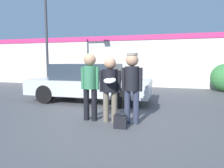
{
  "coord_description": "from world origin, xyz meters",
  "views": [
    {
      "loc": [
        1.41,
        -4.71,
        1.54
      ],
      "look_at": [
        0.05,
        0.25,
        0.96
      ],
      "focal_mm": 32.0,
      "sensor_mm": 36.0,
      "label": 1
    }
  ],
  "objects_px": {
    "person_right": "(132,81)",
    "street_lamp": "(52,23)",
    "parked_car_near": "(89,82)",
    "person_left": "(90,81)",
    "handbag": "(120,121)",
    "person_middle_with_frisbee": "(110,84)"
  },
  "relations": [
    {
      "from": "person_right",
      "to": "street_lamp",
      "type": "height_order",
      "value": "street_lamp"
    },
    {
      "from": "person_right",
      "to": "street_lamp",
      "type": "distance_m",
      "value": 6.42
    },
    {
      "from": "parked_car_near",
      "to": "person_right",
      "type": "bearing_deg",
      "value": -49.15
    },
    {
      "from": "person_left",
      "to": "handbag",
      "type": "bearing_deg",
      "value": -25.51
    },
    {
      "from": "person_left",
      "to": "handbag",
      "type": "height_order",
      "value": "person_left"
    },
    {
      "from": "handbag",
      "to": "person_left",
      "type": "bearing_deg",
      "value": 154.49
    },
    {
      "from": "person_left",
      "to": "street_lamp",
      "type": "xyz_separation_m",
      "value": [
        -3.47,
        3.89,
        2.32
      ]
    },
    {
      "from": "street_lamp",
      "to": "handbag",
      "type": "bearing_deg",
      "value": -44.61
    },
    {
      "from": "person_middle_with_frisbee",
      "to": "person_right",
      "type": "relative_size",
      "value": 0.94
    },
    {
      "from": "street_lamp",
      "to": "person_right",
      "type": "bearing_deg",
      "value": -40.4
    },
    {
      "from": "parked_car_near",
      "to": "street_lamp",
      "type": "distance_m",
      "value": 3.91
    },
    {
      "from": "person_middle_with_frisbee",
      "to": "street_lamp",
      "type": "height_order",
      "value": "street_lamp"
    },
    {
      "from": "parked_car_near",
      "to": "handbag",
      "type": "xyz_separation_m",
      "value": [
        1.9,
        -2.84,
        -0.57
      ]
    },
    {
      "from": "person_middle_with_frisbee",
      "to": "person_right",
      "type": "xyz_separation_m",
      "value": [
        0.55,
        0.03,
        0.07
      ]
    },
    {
      "from": "person_left",
      "to": "street_lamp",
      "type": "bearing_deg",
      "value": 131.78
    },
    {
      "from": "person_right",
      "to": "street_lamp",
      "type": "relative_size",
      "value": 0.32
    },
    {
      "from": "person_left",
      "to": "person_middle_with_frisbee",
      "type": "height_order",
      "value": "person_left"
    },
    {
      "from": "street_lamp",
      "to": "handbag",
      "type": "relative_size",
      "value": 15.4
    },
    {
      "from": "person_right",
      "to": "street_lamp",
      "type": "xyz_separation_m",
      "value": [
        -4.57,
        3.89,
        2.31
      ]
    },
    {
      "from": "person_left",
      "to": "parked_car_near",
      "type": "xyz_separation_m",
      "value": [
        -0.99,
        2.41,
        -0.3
      ]
    },
    {
      "from": "person_middle_with_frisbee",
      "to": "parked_car_near",
      "type": "bearing_deg",
      "value": 122.22
    },
    {
      "from": "person_right",
      "to": "parked_car_near",
      "type": "relative_size",
      "value": 0.37
    }
  ]
}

